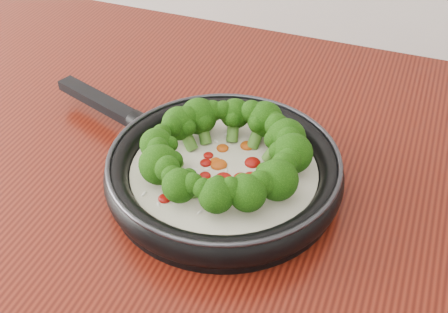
% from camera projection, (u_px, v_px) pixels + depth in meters
% --- Properties ---
extents(skillet, '(0.48, 0.37, 0.09)m').
position_uv_depth(skillet, '(224.00, 166.00, 0.70)').
color(skillet, black).
rests_on(skillet, counter).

